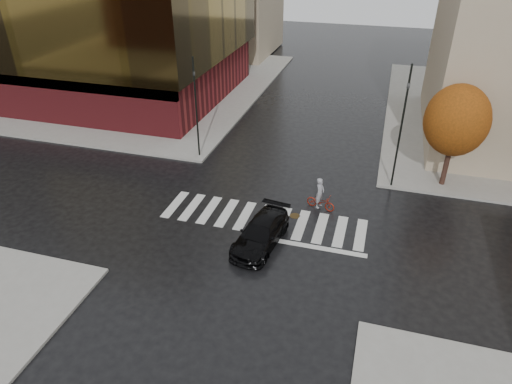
% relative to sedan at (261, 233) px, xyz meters
% --- Properties ---
extents(ground, '(120.00, 120.00, 0.00)m').
position_rel_sedan_xyz_m(ground, '(-0.50, 1.80, -0.68)').
color(ground, black).
rests_on(ground, ground).
extents(sidewalk_nw, '(30.00, 30.00, 0.15)m').
position_rel_sedan_xyz_m(sidewalk_nw, '(-21.50, 22.80, -0.61)').
color(sidewalk_nw, gray).
rests_on(sidewalk_nw, ground).
extents(crosswalk, '(12.00, 3.00, 0.01)m').
position_rel_sedan_xyz_m(crosswalk, '(-0.50, 2.30, -0.68)').
color(crosswalk, silver).
rests_on(crosswalk, ground).
extents(office_glass, '(27.00, 19.00, 16.00)m').
position_rel_sedan_xyz_m(office_glass, '(-22.50, 19.79, 7.60)').
color(office_glass, maroon).
rests_on(office_glass, sidewalk_nw).
extents(tree_ne_a, '(3.80, 3.80, 6.50)m').
position_rel_sedan_xyz_m(tree_ne_a, '(9.50, 9.20, 3.78)').
color(tree_ne_a, '#311C15').
rests_on(tree_ne_a, sidewalk_ne).
extents(sedan, '(2.49, 4.90, 1.36)m').
position_rel_sedan_xyz_m(sedan, '(0.00, 0.00, 0.00)').
color(sedan, black).
rests_on(sedan, ground).
extents(cyclist, '(1.86, 1.07, 2.00)m').
position_rel_sedan_xyz_m(cyclist, '(2.42, 4.30, 0.00)').
color(cyclist, maroon).
rests_on(cyclist, ground).
extents(traffic_light_nw, '(0.21, 0.20, 7.03)m').
position_rel_sedan_xyz_m(traffic_light_nw, '(-7.06, 8.72, 3.44)').
color(traffic_light_nw, black).
rests_on(traffic_light_nw, sidewalk_nw).
extents(traffic_light_ne, '(0.21, 0.23, 7.73)m').
position_rel_sedan_xyz_m(traffic_light_ne, '(6.39, 8.10, 3.92)').
color(traffic_light_ne, black).
rests_on(traffic_light_ne, sidewalk_ne).
extents(fire_hydrant, '(0.30, 0.30, 0.84)m').
position_rel_sedan_xyz_m(fire_hydrant, '(-10.50, 11.80, -0.07)').
color(fire_hydrant, '#D6BD0C').
rests_on(fire_hydrant, sidewalk_nw).
extents(manhole, '(0.68, 0.68, 0.01)m').
position_rel_sedan_xyz_m(manhole, '(1.18, 3.09, -0.68)').
color(manhole, '#4B381A').
rests_on(manhole, ground).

